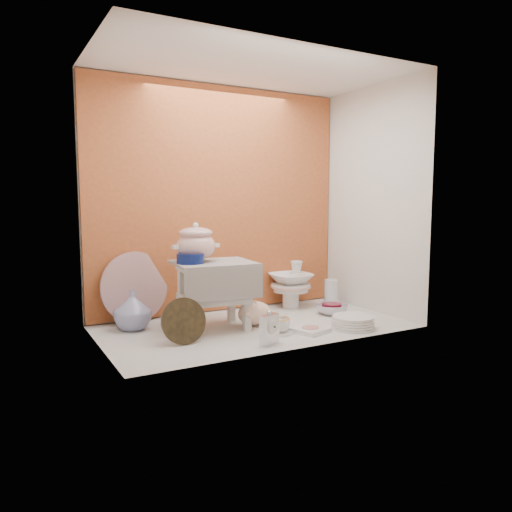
{
  "coord_description": "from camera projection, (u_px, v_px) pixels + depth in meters",
  "views": [
    {
      "loc": [
        -1.38,
        -2.53,
        0.75
      ],
      "look_at": [
        0.02,
        0.02,
        0.42
      ],
      "focal_mm": 34.58,
      "sensor_mm": 36.0,
      "label": 1
    }
  ],
  "objects": [
    {
      "name": "gold_rim_teacup",
      "position": [
        281.0,
        325.0,
        2.78
      ],
      "size": [
        0.11,
        0.11,
        0.08
      ],
      "primitive_type": "imported",
      "rotation": [
        0.0,
        0.0,
        -0.03
      ],
      "color": "white",
      "rests_on": "teacup_saucer"
    },
    {
      "name": "blue_white_vase",
      "position": [
        133.0,
        310.0,
        2.86
      ],
      "size": [
        0.29,
        0.29,
        0.23
      ],
      "primitive_type": "imported",
      "rotation": [
        0.0,
        0.0,
        0.4
      ],
      "color": "white",
      "rests_on": "ground"
    },
    {
      "name": "mantel_clock",
      "position": [
        269.0,
        328.0,
        2.57
      ],
      "size": [
        0.13,
        0.09,
        0.18
      ],
      "primitive_type": "cube",
      "rotation": [
        0.0,
        0.0,
        0.42
      ],
      "color": "silver",
      "rests_on": "ground"
    },
    {
      "name": "dinner_plate_stack",
      "position": [
        353.0,
        322.0,
        2.9
      ],
      "size": [
        0.28,
        0.28,
        0.07
      ],
      "primitive_type": "cylinder",
      "rotation": [
        0.0,
        0.0,
        0.07
      ],
      "color": "white",
      "rests_on": "ground"
    },
    {
      "name": "porcelain_tower",
      "position": [
        291.0,
        284.0,
        3.45
      ],
      "size": [
        0.38,
        0.38,
        0.33
      ],
      "primitive_type": null,
      "rotation": [
        0.0,
        0.0,
        -0.43
      ],
      "color": "white",
      "rests_on": "ground"
    },
    {
      "name": "soup_tureen",
      "position": [
        196.0,
        242.0,
        2.85
      ],
      "size": [
        0.28,
        0.28,
        0.23
      ],
      "primitive_type": null,
      "rotation": [
        0.0,
        0.0,
        -0.03
      ],
      "color": "white",
      "rests_on": "step_stool"
    },
    {
      "name": "clear_glass_vase",
      "position": [
        331.0,
        293.0,
        3.51
      ],
      "size": [
        0.12,
        0.12,
        0.19
      ],
      "primitive_type": "cylinder",
      "rotation": [
        0.0,
        0.0,
        0.33
      ],
      "color": "silver",
      "rests_on": "ground"
    },
    {
      "name": "plush_pig",
      "position": [
        254.0,
        313.0,
        2.95
      ],
      "size": [
        0.32,
        0.27,
        0.16
      ],
      "primitive_type": "ellipsoid",
      "rotation": [
        0.0,
        0.0,
        0.41
      ],
      "color": "beige",
      "rests_on": "ground"
    },
    {
      "name": "lattice_dish",
      "position": [
        310.0,
        330.0,
        2.82
      ],
      "size": [
        0.22,
        0.22,
        0.02
      ],
      "primitive_type": "cube",
      "rotation": [
        0.0,
        0.0,
        0.31
      ],
      "color": "white",
      "rests_on": "ground"
    },
    {
      "name": "cobalt_bowl",
      "position": [
        190.0,
        258.0,
        2.78
      ],
      "size": [
        0.18,
        0.18,
        0.06
      ],
      "primitive_type": "cylinder",
      "rotation": [
        0.0,
        0.0,
        0.17
      ],
      "color": "#0B1752",
      "rests_on": "step_stool"
    },
    {
      "name": "lacquer_tray",
      "position": [
        184.0,
        321.0,
        2.58
      ],
      "size": [
        0.25,
        0.08,
        0.24
      ],
      "primitive_type": null,
      "rotation": [
        0.0,
        0.0,
        0.03
      ],
      "color": "black",
      "rests_on": "ground"
    },
    {
      "name": "niche_shell",
      "position": [
        240.0,
        170.0,
        3.0
      ],
      "size": [
        1.86,
        1.03,
        1.53
      ],
      "color": "#BF5D2F",
      "rests_on": "ground"
    },
    {
      "name": "ground",
      "position": [
        255.0,
        326.0,
        2.95
      ],
      "size": [
        1.8,
        1.8,
        0.0
      ],
      "primitive_type": "plane",
      "color": "silver",
      "rests_on": "ground"
    },
    {
      "name": "floral_platter",
      "position": [
        135.0,
        287.0,
        3.03
      ],
      "size": [
        0.44,
        0.14,
        0.44
      ],
      "primitive_type": null,
      "rotation": [
        0.0,
        0.0,
        0.18
      ],
      "color": "beige",
      "rests_on": "ground"
    },
    {
      "name": "crystal_bowl",
      "position": [
        332.0,
        309.0,
        3.25
      ],
      "size": [
        0.26,
        0.26,
        0.07
      ],
      "primitive_type": "imported",
      "rotation": [
        0.0,
        0.0,
        0.25
      ],
      "color": "silver",
      "rests_on": "ground"
    },
    {
      "name": "teacup_saucer",
      "position": [
        281.0,
        333.0,
        2.78
      ],
      "size": [
        0.18,
        0.18,
        0.01
      ],
      "primitive_type": "cylinder",
      "rotation": [
        0.0,
        0.0,
        -0.27
      ],
      "color": "white",
      "rests_on": "ground"
    },
    {
      "name": "step_stool",
      "position": [
        214.0,
        295.0,
        2.88
      ],
      "size": [
        0.49,
        0.43,
        0.4
      ],
      "primitive_type": null,
      "rotation": [
        0.0,
        0.0,
        -0.1
      ],
      "color": "silver",
      "rests_on": "ground"
    }
  ]
}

